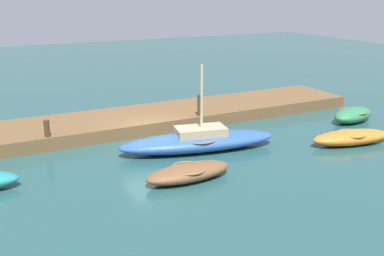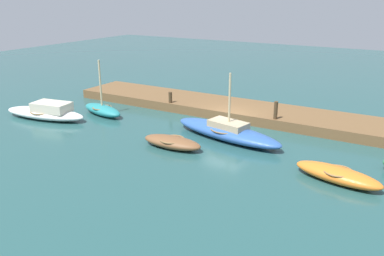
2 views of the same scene
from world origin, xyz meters
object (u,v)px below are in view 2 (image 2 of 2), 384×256
mooring_post_west (276,110)px  mooring_post_mid_west (170,97)px  rowboat_brown (172,142)px  motorboat_white (46,112)px  rowboat_orange (338,175)px  sailboat_blue (227,131)px  rowboat_teal (102,110)px

mooring_post_west → mooring_post_mid_west: 7.56m
rowboat_brown → mooring_post_mid_west: 7.05m
motorboat_white → rowboat_orange: bearing=170.6°
sailboat_blue → mooring_post_mid_west: bearing=-16.4°
sailboat_blue → rowboat_teal: size_ratio=1.86×
rowboat_teal → mooring_post_mid_west: 4.68m
sailboat_blue → rowboat_teal: (9.32, -0.04, -0.09)m
rowboat_orange → mooring_post_west: bearing=-37.8°
rowboat_orange → mooring_post_mid_west: size_ratio=5.37×
mooring_post_west → rowboat_brown: bearing=58.1°
sailboat_blue → rowboat_brown: 3.32m
mooring_post_mid_west → rowboat_brown: bearing=124.1°
sailboat_blue → mooring_post_mid_west: (5.83, -3.10, 0.54)m
rowboat_teal → rowboat_orange: size_ratio=0.97×
sailboat_blue → mooring_post_west: sailboat_blue is taller
motorboat_white → mooring_post_mid_west: 8.24m
rowboat_brown → rowboat_teal: size_ratio=0.88×
rowboat_brown → motorboat_white: (9.96, -0.23, 0.14)m
sailboat_blue → rowboat_teal: bearing=11.3°
rowboat_teal → mooring_post_west: (-11.04, -3.06, 0.80)m
sailboat_blue → mooring_post_west: size_ratio=6.63×
rowboat_orange → mooring_post_west: size_ratio=3.70×
rowboat_brown → sailboat_blue: bearing=-125.8°
mooring_post_west → mooring_post_mid_west: (7.56, 0.00, -0.17)m
rowboat_brown → motorboat_white: size_ratio=0.56×
sailboat_blue → rowboat_orange: 7.00m
motorboat_white → rowboat_brown: bearing=169.3°
sailboat_blue → mooring_post_mid_west: 6.62m
rowboat_teal → mooring_post_west: rowboat_teal is taller
sailboat_blue → mooring_post_west: 3.62m
rowboat_brown → mooring_post_west: 6.90m
mooring_post_mid_west → motorboat_white: bearing=42.8°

